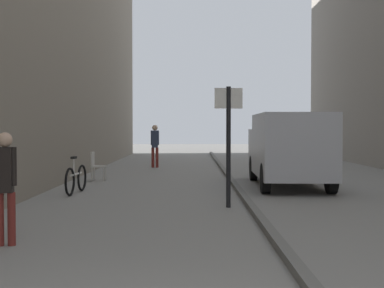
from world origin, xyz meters
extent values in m
plane|color=gray|center=(0.00, 12.00, 0.00)|extent=(80.00, 80.00, 0.00)
cube|color=#615F5B|center=(1.58, 12.00, 0.06)|extent=(0.16, 40.00, 0.12)
cylinder|color=maroon|center=(-2.30, 5.16, 0.39)|extent=(0.12, 0.12, 0.78)
cube|color=black|center=(-2.38, 5.15, 1.11)|extent=(0.23, 0.20, 0.66)
cylinder|color=black|center=(-2.26, 5.17, 1.16)|extent=(0.09, 0.09, 0.56)
sphere|color=tan|center=(-2.38, 5.15, 1.55)|extent=(0.21, 0.21, 0.21)
cylinder|color=maroon|center=(-1.36, 19.96, 0.43)|extent=(0.13, 0.13, 0.86)
cylinder|color=maroon|center=(-1.17, 19.93, 0.43)|extent=(0.13, 0.13, 0.86)
cube|color=#2D3851|center=(-1.26, 19.94, 1.23)|extent=(0.27, 0.24, 0.73)
cylinder|color=#2D3851|center=(-1.39, 19.96, 1.29)|extent=(0.10, 0.10, 0.62)
cylinder|color=#2D3851|center=(-1.14, 19.92, 1.29)|extent=(0.10, 0.10, 0.62)
sphere|color=tan|center=(-1.26, 19.94, 1.72)|extent=(0.24, 0.24, 0.24)
cube|color=#B7B7BC|center=(3.13, 12.17, 1.22)|extent=(2.00, 3.61, 1.77)
cube|color=#B7B7BC|center=(3.20, 14.64, 1.00)|extent=(1.94, 1.44, 1.33)
cube|color=black|center=(3.21, 15.13, 1.30)|extent=(1.60, 0.08, 0.58)
cylinder|color=black|center=(2.34, 14.53, 0.40)|extent=(0.24, 0.81, 0.80)
cylinder|color=black|center=(4.05, 14.48, 0.40)|extent=(0.24, 0.81, 0.80)
cylinder|color=black|center=(2.25, 11.12, 0.40)|extent=(0.24, 0.81, 0.80)
cylinder|color=black|center=(3.95, 11.07, 0.40)|extent=(0.24, 0.81, 0.80)
cylinder|color=black|center=(1.12, 8.79, 1.30)|extent=(0.10, 0.10, 2.60)
cube|color=white|center=(1.12, 8.79, 2.35)|extent=(0.60, 0.07, 0.44)
torus|color=black|center=(-2.65, 11.65, 0.36)|extent=(0.12, 0.72, 0.72)
torus|color=black|center=(-2.73, 10.61, 0.36)|extent=(0.12, 0.72, 0.72)
cylinder|color=silver|center=(-2.69, 11.13, 0.51)|extent=(0.12, 0.95, 0.05)
cylinder|color=silver|center=(-2.71, 10.94, 0.73)|extent=(0.04, 0.04, 0.40)
cube|color=black|center=(-2.71, 10.94, 0.95)|extent=(0.12, 0.25, 0.06)
cylinder|color=#B7B2A8|center=(-2.48, 14.51, 0.23)|extent=(0.04, 0.04, 0.45)
cylinder|color=#B7B2A8|center=(-2.49, 14.14, 0.23)|extent=(0.04, 0.04, 0.45)
cylinder|color=#B7B2A8|center=(-2.86, 14.51, 0.23)|extent=(0.04, 0.04, 0.45)
cylinder|color=#B7B2A8|center=(-2.86, 14.14, 0.23)|extent=(0.04, 0.04, 0.45)
cube|color=#B7B2A8|center=(-2.67, 14.32, 0.47)|extent=(0.44, 0.44, 0.04)
cube|color=#B7B2A8|center=(-2.87, 14.33, 0.71)|extent=(0.04, 0.44, 0.45)
camera|label=1|loc=(0.33, -2.35, 1.72)|focal=48.54mm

